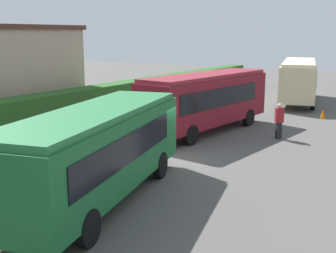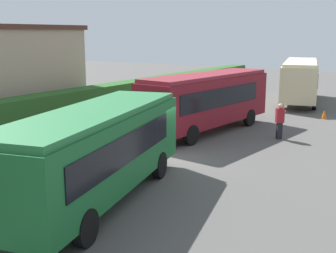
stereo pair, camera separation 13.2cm
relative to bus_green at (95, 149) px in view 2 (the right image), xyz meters
name	(u,v)px [view 2 (the right image)]	position (x,y,z in m)	size (l,w,h in m)	color
ground_plane	(161,162)	(4.78, 0.57, -1.76)	(102.02, 102.02, 0.00)	#514F4C
bus_green	(95,149)	(0.00, 0.00, 0.00)	(9.59, 4.65, 3.03)	#19602D
bus_maroon	(207,99)	(11.10, 1.67, 0.09)	(9.70, 3.50, 3.22)	maroon
bus_cream	(300,79)	(24.32, 0.26, 0.12)	(10.32, 4.85, 3.27)	beige
person_left	(75,156)	(1.31, 2.18, -0.87)	(0.45, 0.53, 1.70)	silver
person_center	(280,120)	(11.59, -2.29, -0.77)	(0.46, 0.48, 1.85)	black
person_right	(149,107)	(11.82, 6.00, -0.87)	(0.51, 0.48, 1.69)	olive
hedge_row	(6,118)	(4.78, 10.48, -0.82)	(63.01, 1.57, 1.88)	#295B23
traffic_cone	(324,114)	(18.43, -3.01, -1.46)	(0.36, 0.36, 0.60)	orange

